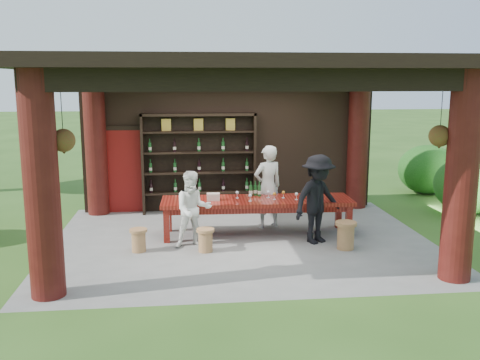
{
  "coord_description": "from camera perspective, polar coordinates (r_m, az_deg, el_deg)",
  "views": [
    {
      "loc": [
        -1.14,
        -10.11,
        3.15
      ],
      "look_at": [
        0.0,
        0.4,
        1.15
      ],
      "focal_mm": 40.0,
      "sensor_mm": 36.0,
      "label": 1
    }
  ],
  "objects": [
    {
      "name": "shrubs",
      "position": [
        12.44,
        14.79,
        -1.75
      ],
      "size": [
        15.59,
        7.95,
        1.36
      ],
      "color": "#194C14",
      "rests_on": "ground"
    },
    {
      "name": "stool_far_left",
      "position": [
        10.12,
        -10.76,
        -6.26
      ],
      "size": [
        0.33,
        0.33,
        0.43
      ],
      "rotation": [
        0.0,
        0.0,
        0.14
      ],
      "color": "#9A6A3D",
      "rests_on": "ground"
    },
    {
      "name": "stool_near_left",
      "position": [
        9.96,
        -3.7,
        -6.35
      ],
      "size": [
        0.33,
        0.33,
        0.44
      ],
      "rotation": [
        0.0,
        0.0,
        -0.02
      ],
      "color": "#9A6A3D",
      "rests_on": "ground"
    },
    {
      "name": "tasting_table",
      "position": [
        10.9,
        1.8,
        -2.62
      ],
      "size": [
        3.89,
        1.11,
        0.75
      ],
      "rotation": [
        0.0,
        0.0,
        -0.03
      ],
      "color": "#59120C",
      "rests_on": "ground"
    },
    {
      "name": "trees",
      "position": [
        12.8,
        16.03,
        11.27
      ],
      "size": [
        20.86,
        10.98,
        4.8
      ],
      "color": "#3F2819",
      "rests_on": "ground"
    },
    {
      "name": "wine_shelf",
      "position": [
        12.72,
        -4.38,
        1.8
      ],
      "size": [
        2.69,
        0.41,
        2.37
      ],
      "color": "black",
      "rests_on": "ground"
    },
    {
      "name": "pavilion",
      "position": [
        10.65,
        -0.09,
        5.22
      ],
      "size": [
        7.5,
        6.0,
        3.6
      ],
      "color": "slate",
      "rests_on": "ground"
    },
    {
      "name": "stool_near_right",
      "position": [
        10.27,
        11.22,
        -5.74
      ],
      "size": [
        0.4,
        0.4,
        0.53
      ],
      "rotation": [
        0.0,
        0.0,
        0.24
      ],
      "color": "#9A6A3D",
      "rests_on": "ground"
    },
    {
      "name": "napkin_basket",
      "position": [
        10.77,
        -2.87,
        -1.8
      ],
      "size": [
        0.27,
        0.19,
        0.14
      ],
      "primitive_type": "cube",
      "rotation": [
        0.0,
        0.0,
        -0.03
      ],
      "color": "#BF6672",
      "rests_on": "tasting_table"
    },
    {
      "name": "guest_man",
      "position": [
        10.43,
        8.3,
        -2.04
      ],
      "size": [
        1.29,
        1.11,
        1.73
      ],
      "primitive_type": "imported",
      "rotation": [
        0.0,
        0.0,
        0.51
      ],
      "color": "black",
      "rests_on": "ground"
    },
    {
      "name": "ground",
      "position": [
        10.65,
        0.23,
        -6.49
      ],
      "size": [
        90.0,
        90.0,
        0.0
      ],
      "primitive_type": "plane",
      "color": "#2D5119",
      "rests_on": "ground"
    },
    {
      "name": "table_bottles",
      "position": [
        11.15,
        1.63,
        -0.91
      ],
      "size": [
        0.26,
        0.16,
        0.31
      ],
      "color": "#194C1E",
      "rests_on": "tasting_table"
    },
    {
      "name": "host",
      "position": [
        11.43,
        2.98,
        -0.71
      ],
      "size": [
        0.75,
        0.62,
        1.78
      ],
      "primitive_type": "imported",
      "rotation": [
        0.0,
        0.0,
        3.48
      ],
      "color": "silver",
      "rests_on": "ground"
    },
    {
      "name": "table_glasses",
      "position": [
        10.91,
        4.08,
        -1.62
      ],
      "size": [
        1.56,
        0.38,
        0.15
      ],
      "color": "silver",
      "rests_on": "tasting_table"
    },
    {
      "name": "guest_woman",
      "position": [
        10.13,
        -5.03,
        -3.15
      ],
      "size": [
        0.77,
        0.64,
        1.46
      ],
      "primitive_type": "imported",
      "rotation": [
        0.0,
        0.0,
        0.12
      ],
      "color": "white",
      "rests_on": "ground"
    }
  ]
}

